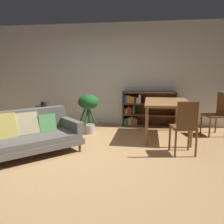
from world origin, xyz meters
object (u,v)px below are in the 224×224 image
open_laptop (46,108)px  bookshelf (145,109)px  desk_speaker (45,106)px  potted_floor_plant (88,107)px  dining_chair_near (185,125)px  dining_table (167,105)px  dining_chair_far (217,112)px  media_console (50,121)px  fabric_couch (18,135)px

open_laptop → bookshelf: (2.34, 0.93, -0.12)m
desk_speaker → bookshelf: (2.24, 1.21, -0.21)m
potted_floor_plant → dining_chair_near: (2.01, -1.14, -0.09)m
dining_table → dining_chair_far: dining_chair_far is taller
media_console → bookshelf: 2.45m
dining_table → dining_chair_near: bearing=-78.5°
dining_table → fabric_couch: bearing=-148.5°
desk_speaker → bookshelf: 2.55m
dining_table → bookshelf: (-0.51, 0.99, -0.27)m
desk_speaker → dining_table: (2.74, 0.23, 0.07)m
dining_chair_near → desk_speaker: bearing=163.3°
open_laptop → potted_floor_plant: bearing=-1.9°
dining_chair_near → potted_floor_plant: bearing=150.4°
media_console → dining_chair_near: size_ratio=1.08×
potted_floor_plant → desk_speaker: bearing=-165.2°
dining_chair_far → bookshelf: (-1.65, 0.64, -0.08)m
open_laptop → potted_floor_plant: size_ratio=0.47×
fabric_couch → dining_table: (2.61, 1.60, 0.37)m
fabric_couch → dining_table: size_ratio=1.46×
media_console → dining_chair_far: dining_chair_far is taller
fabric_couch → bookshelf: bookshelf is taller
potted_floor_plant → dining_chair_near: 2.31m
open_laptop → dining_chair_near: (3.07, -1.18, -0.04)m
desk_speaker → potted_floor_plant: bearing=14.8°
fabric_couch → open_laptop: size_ratio=4.88×
media_console → open_laptop: size_ratio=2.42×
fabric_couch → dining_table: dining_table is taller
bookshelf → media_console: bearing=-156.1°
desk_speaker → dining_table: size_ratio=0.15×
media_console → dining_chair_near: bearing=-20.5°
dining_chair_near → dining_chair_far: bearing=57.9°
dining_table → desk_speaker: bearing=-175.3°
desk_speaker → potted_floor_plant: (0.96, 0.25, -0.04)m
bookshelf → desk_speaker: bearing=-151.5°
desk_speaker → bookshelf: bearing=28.5°
open_laptop → bookshelf: size_ratio=0.31×
dining_chair_far → bookshelf: dining_chair_far is taller
media_console → open_laptop: (-0.10, 0.07, 0.30)m
dining_chair_far → media_console: bearing=-174.9°
fabric_couch → potted_floor_plant: potted_floor_plant is taller
dining_chair_near → media_console: bearing=159.5°
open_laptop → bookshelf: 2.52m
dining_table → open_laptop: bearing=178.8°
fabric_couch → dining_chair_far: (3.75, 1.94, 0.17)m
media_console → desk_speaker: desk_speaker is taller
dining_table → dining_chair_near: (0.23, -1.12, -0.19)m
potted_floor_plant → dining_chair_far: dining_chair_far is taller
desk_speaker → dining_chair_far: 3.93m
desk_speaker → dining_chair_far: bearing=8.4°
desk_speaker → dining_chair_near: (2.97, -0.89, -0.12)m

